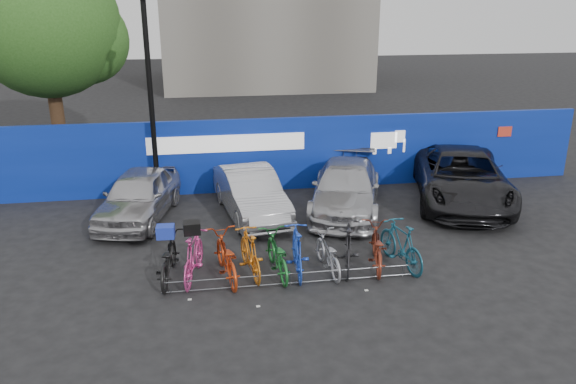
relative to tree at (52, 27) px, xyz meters
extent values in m
plane|color=black|center=(6.77, -10.06, -5.07)|extent=(100.00, 100.00, 0.00)
cube|color=navy|center=(6.77, -4.06, -3.87)|extent=(22.00, 0.15, 2.40)
cube|color=white|center=(5.77, -4.16, -3.42)|extent=(5.00, 0.02, 0.55)
cube|color=white|center=(10.97, -4.16, -3.52)|extent=(1.20, 0.02, 0.90)
cube|color=red|center=(15.27, -4.16, -3.37)|extent=(0.50, 0.02, 0.35)
cylinder|color=#382314|center=(-0.23, -0.06, -3.07)|extent=(0.50, 0.50, 4.00)
sphere|color=#254F18|center=(-0.23, -0.06, 0.13)|extent=(5.20, 5.20, 5.20)
sphere|color=#254F18|center=(0.97, 0.24, -0.47)|extent=(3.20, 3.20, 3.20)
cylinder|color=black|center=(3.57, -4.66, -2.07)|extent=(0.16, 0.16, 6.00)
cylinder|color=#595B60|center=(6.77, -10.66, -4.79)|extent=(5.60, 0.03, 0.03)
cylinder|color=#595B60|center=(6.77, -10.66, -5.02)|extent=(5.60, 0.03, 0.03)
cylinder|color=#595B60|center=(4.17, -10.66, -4.93)|extent=(0.03, 0.03, 0.28)
cylinder|color=#595B60|center=(5.47, -10.66, -4.93)|extent=(0.03, 0.03, 0.28)
cylinder|color=#595B60|center=(6.77, -10.66, -4.93)|extent=(0.03, 0.03, 0.28)
cylinder|color=#595B60|center=(8.07, -10.66, -4.93)|extent=(0.03, 0.03, 0.28)
cylinder|color=#595B60|center=(9.37, -10.66, -4.93)|extent=(0.03, 0.03, 0.28)
imported|color=#A8A7AB|center=(3.13, -6.03, -4.37)|extent=(2.54, 4.38, 1.40)
imported|color=#A2A3A7|center=(6.32, -6.28, -4.39)|extent=(2.08, 4.31, 1.36)
imported|color=#A9A9AE|center=(9.16, -6.27, -4.38)|extent=(3.30, 5.13, 1.38)
imported|color=black|center=(12.87, -6.10, -4.27)|extent=(4.20, 6.24, 1.59)
imported|color=black|center=(4.11, -9.93, -4.56)|extent=(0.86, 2.00, 1.02)
imported|color=#CD3884|center=(4.68, -10.01, -4.51)|extent=(0.90, 1.91, 1.11)
imported|color=#B63511|center=(5.39, -10.09, -4.55)|extent=(1.00, 2.07, 1.04)
imported|color=orange|center=(5.95, -9.99, -4.53)|extent=(0.77, 1.84, 1.07)
imported|color=#1A6D29|center=(6.56, -10.07, -4.58)|extent=(0.83, 1.91, 0.97)
imported|color=blue|center=(7.02, -10.11, -4.51)|extent=(0.65, 1.88, 1.11)
imported|color=#94959B|center=(7.74, -10.12, -4.62)|extent=(0.76, 1.76, 0.90)
imported|color=black|center=(8.24, -10.06, -4.51)|extent=(0.98, 1.95, 1.13)
imported|color=maroon|center=(8.92, -10.06, -4.57)|extent=(1.07, 2.00, 1.00)
imported|color=#17516A|center=(9.49, -10.14, -4.51)|extent=(0.90, 1.93, 1.12)
cube|color=#1B30A8|center=(4.11, -9.93, -3.91)|extent=(0.40, 0.31, 0.28)
cube|color=black|center=(4.68, -10.01, -3.83)|extent=(0.39, 0.35, 0.27)
camera|label=1|loc=(5.00, -21.59, 0.95)|focal=35.00mm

